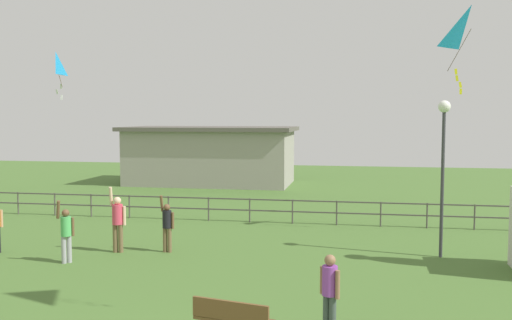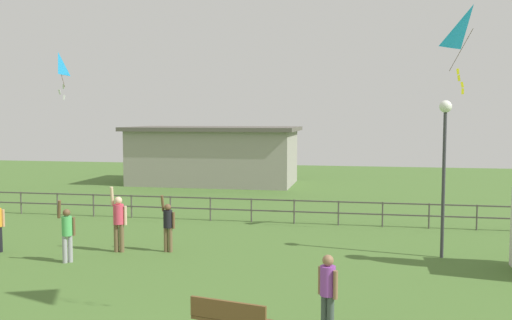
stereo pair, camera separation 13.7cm
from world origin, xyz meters
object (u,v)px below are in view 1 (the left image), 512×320
Objects in this scene: person_5 at (118,220)px; person_4 at (66,231)px; lamppost at (443,144)px; person_0 at (167,224)px; person_1 at (330,290)px; park_bench at (233,320)px; kite_0 at (471,31)px; kite_3 at (56,65)px.

person_4 is at bearing -122.39° from person_5.
lamppost is 8.62m from person_0.
person_4 is at bearing 152.20° from person_1.
person_0 is at bearing 118.59° from park_bench.
kite_0 is (4.11, 9.22, 6.09)m from person_1.
park_bench is at bearing -48.56° from kite_3.
person_1 is at bearing -41.99° from kite_3.
park_bench is 0.85× the size of person_4.
kite_0 reaches higher than person_0.
person_1 is 0.78× the size of person_5.
kite_3 is (-4.65, 4.76, 5.20)m from person_5.
park_bench is (-4.69, -7.33, -2.90)m from lamppost.
person_1 is at bearing -39.13° from person_5.
kite_0 is 15.55m from kite_3.
kite_0 is at bearing 19.05° from person_5.
person_5 is at bearing -160.95° from kite_0.
lamppost is at bearing 65.92° from person_1.
park_bench is 7.36m from person_0.
person_0 is at bearing 10.91° from person_5.
kite_3 is at bearing 131.44° from park_bench.
person_1 is 0.87× the size of person_4.
person_0 is 7.79m from person_1.
person_0 is at bearing -159.72° from kite_0.
lamppost is 4.61m from kite_0.
person_1 is 11.79m from kite_0.
kite_0 is 1.48× the size of kite_3.
park_bench is at bearing -50.93° from person_5.
person_4 is 14.23m from kite_0.
kite_3 is (-14.35, 3.61, 2.86)m from lamppost.
person_5 is at bearing 140.87° from person_1.
person_4 is 1.71m from person_5.
kite_0 reaches higher than kite_3.
person_4 is at bearing 141.43° from park_bench.
kite_3 is at bearing 134.27° from person_5.
lamppost is at bearing 57.35° from park_bench.
lamppost is 2.44× the size of kite_3.
lamppost is 9.17m from park_bench.
person_4 is at bearing -59.01° from kite_3.
kite_3 reaches higher than person_5.
person_5 reaches higher than person_1.
person_0 is 2.96m from person_4.
person_5 is at bearing -169.09° from person_0.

